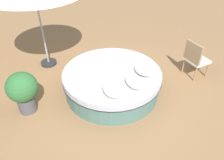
{
  "coord_description": "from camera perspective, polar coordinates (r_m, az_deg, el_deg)",
  "views": [
    {
      "loc": [
        -3.84,
        1.43,
        3.42
      ],
      "look_at": [
        0.0,
        0.0,
        0.35
      ],
      "focal_mm": 34.95,
      "sensor_mm": 36.0,
      "label": 1
    }
  ],
  "objects": [
    {
      "name": "planter",
      "position": [
        4.86,
        -22.31,
        -2.43
      ],
      "size": [
        0.65,
        0.65,
        0.96
      ],
      "color": "#4C4C51",
      "rests_on": "ground_plane"
    },
    {
      "name": "round_bed",
      "position": [
        5.15,
        0.0,
        -0.45
      ],
      "size": [
        2.29,
        2.29,
        0.58
      ],
      "color": "#4C726B",
      "rests_on": "ground_plane"
    },
    {
      "name": "throw_pillow_2",
      "position": [
        4.98,
        8.32,
        2.75
      ],
      "size": [
        0.52,
        0.39,
        0.17
      ],
      "primitive_type": "ellipsoid",
      "color": "beige",
      "rests_on": "round_bed"
    },
    {
      "name": "throw_pillow_1",
      "position": [
        4.59,
        5.77,
        -0.43
      ],
      "size": [
        0.52,
        0.33,
        0.15
      ],
      "primitive_type": "ellipsoid",
      "color": "beige",
      "rests_on": "round_bed"
    },
    {
      "name": "patio_chair",
      "position": [
        5.96,
        20.95,
        5.58
      ],
      "size": [
        0.58,
        0.56,
        0.98
      ],
      "rotation": [
        0.0,
        0.0,
        3.26
      ],
      "color": "#997A56",
      "rests_on": "ground_plane"
    },
    {
      "name": "ground_plane",
      "position": [
        5.34,
        0.0,
        -2.98
      ],
      "size": [
        16.0,
        16.0,
        0.0
      ],
      "primitive_type": "plane",
      "color": "olive"
    },
    {
      "name": "throw_pillow_0",
      "position": [
        4.37,
        0.14,
        -2.53
      ],
      "size": [
        0.51,
        0.38,
        0.14
      ],
      "primitive_type": "ellipsoid",
      "color": "beige",
      "rests_on": "round_bed"
    }
  ]
}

